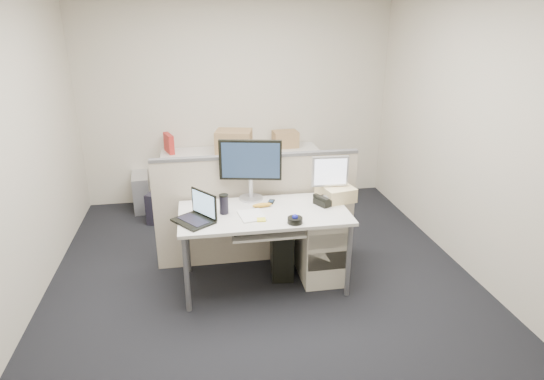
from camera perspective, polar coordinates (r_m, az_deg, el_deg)
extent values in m
cube|color=black|center=(4.39, -0.97, -11.55)|extent=(4.00, 4.50, 0.01)
cube|color=#BDB9A4|center=(6.02, -4.37, 11.30)|extent=(4.00, 0.02, 2.70)
cube|color=#BDB9A4|center=(1.81, 9.94, -12.88)|extent=(4.00, 0.02, 2.70)
cube|color=#BDB9A4|center=(4.06, -30.29, 3.78)|extent=(0.02, 4.50, 2.70)
cube|color=#BDB9A4|center=(4.57, 24.71, 6.37)|extent=(0.02, 4.50, 2.70)
cube|color=silver|center=(4.05, -1.03, -2.91)|extent=(1.50, 0.75, 0.03)
cylinder|color=slate|center=(3.89, -10.66, -10.41)|extent=(0.04, 0.04, 0.70)
cylinder|color=slate|center=(4.46, -10.62, -6.10)|extent=(0.04, 0.04, 0.70)
cylinder|color=slate|center=(4.08, 9.58, -8.72)|extent=(0.04, 0.04, 0.70)
cylinder|color=slate|center=(4.63, 7.01, -4.84)|extent=(0.04, 0.04, 0.70)
cube|color=silver|center=(3.92, -0.62, -5.23)|extent=(0.62, 0.32, 0.02)
cube|color=beige|center=(4.37, 6.11, -6.83)|extent=(0.40, 0.55, 0.65)
cube|color=#B8AC93|center=(4.52, -1.87, -2.58)|extent=(2.00, 0.06, 1.10)
cube|color=beige|center=(5.96, -3.81, 1.36)|extent=(2.00, 0.60, 0.72)
cube|color=black|center=(4.22, -2.71, 2.52)|extent=(0.61, 0.34, 0.58)
cube|color=#B7B7BC|center=(4.26, 7.25, 1.43)|extent=(0.35, 0.19, 0.42)
cube|color=black|center=(3.84, -9.95, -2.33)|extent=(0.39, 0.41, 0.25)
cylinder|color=black|center=(3.82, 2.91, -3.81)|extent=(0.14, 0.14, 0.05)
cube|color=black|center=(4.22, 6.88, -1.33)|extent=(0.25, 0.24, 0.06)
cube|color=silver|center=(3.95, -2.58, -3.22)|extent=(0.24, 0.29, 0.01)
cube|color=yellow|center=(3.87, -1.36, -3.75)|extent=(0.08, 0.08, 0.01)
cylinder|color=black|center=(3.99, -6.05, -1.84)|extent=(0.10, 0.10, 0.17)
ellipsoid|color=gold|center=(4.12, -1.24, -1.91)|extent=(0.19, 0.06, 0.04)
cube|color=black|center=(4.23, -0.10, -1.48)|extent=(0.08, 0.11, 0.01)
cube|color=beige|center=(4.35, 7.98, -0.22)|extent=(0.34, 0.40, 0.13)
cube|color=black|center=(3.94, -1.43, -4.71)|extent=(0.52, 0.24, 0.03)
cube|color=black|center=(4.46, 1.18, -7.36)|extent=(0.26, 0.52, 0.47)
cube|color=black|center=(5.74, -13.94, -1.85)|extent=(0.31, 0.44, 0.38)
cube|color=#B7B7BC|center=(6.12, -16.08, -0.18)|extent=(0.25, 0.52, 0.47)
cube|color=#946743|center=(5.68, -4.81, 5.88)|extent=(0.50, 0.42, 0.32)
cube|color=#946743|center=(6.02, 1.68, 6.33)|extent=(0.33, 0.27, 0.23)
cube|color=#A7211D|center=(5.89, -12.81, 5.64)|extent=(0.15, 0.28, 0.26)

